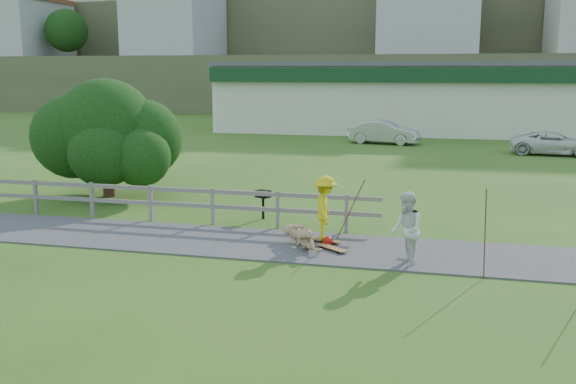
# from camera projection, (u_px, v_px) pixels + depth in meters

# --- Properties ---
(ground) EXTENTS (260.00, 260.00, 0.00)m
(ground) POSITION_uv_depth(u_px,v_px,m) (243.00, 260.00, 15.49)
(ground) COLOR #2F5819
(ground) RESTS_ON ground
(path) EXTENTS (34.00, 3.00, 0.04)m
(path) POSITION_uv_depth(u_px,v_px,m) (261.00, 244.00, 16.91)
(path) COLOR #3C3C3E
(path) RESTS_ON ground
(fence) EXTENTS (15.05, 0.10, 1.10)m
(fence) POSITION_uv_depth(u_px,v_px,m) (132.00, 196.00, 19.59)
(fence) COLOR slate
(fence) RESTS_ON ground
(strip_mall) EXTENTS (32.50, 10.75, 5.10)m
(strip_mall) POSITION_uv_depth(u_px,v_px,m) (440.00, 97.00, 47.36)
(strip_mall) COLOR silver
(strip_mall) RESTS_ON ground
(hillside) EXTENTS (220.00, 67.00, 47.50)m
(hillside) POSITION_uv_depth(u_px,v_px,m) (422.00, 5.00, 99.83)
(hillside) COLOR #4C5733
(hillside) RESTS_ON ground
(skater_rider) EXTENTS (0.82, 1.20, 1.72)m
(skater_rider) POSITION_uv_depth(u_px,v_px,m) (325.00, 212.00, 16.81)
(skater_rider) COLOR gold
(skater_rider) RESTS_ON ground
(skater_fallen) EXTENTS (1.62, 1.41, 0.64)m
(skater_fallen) POSITION_uv_depth(u_px,v_px,m) (302.00, 237.00, 16.46)
(skater_fallen) COLOR tan
(skater_fallen) RESTS_ON ground
(spectator_a) EXTENTS (0.90, 1.02, 1.76)m
(spectator_a) POSITION_uv_depth(u_px,v_px,m) (406.00, 229.00, 14.90)
(spectator_a) COLOR silver
(spectator_a) RESTS_ON ground
(car_silver) EXTENTS (4.55, 2.23, 1.44)m
(car_silver) POSITION_uv_depth(u_px,v_px,m) (384.00, 132.00, 39.84)
(car_silver) COLOR #BABDC2
(car_silver) RESTS_ON ground
(car_white) EXTENTS (4.70, 2.52, 1.25)m
(car_white) POSITION_uv_depth(u_px,v_px,m) (554.00, 143.00, 34.61)
(car_white) COLOR silver
(car_white) RESTS_ON ground
(tree) EXTENTS (5.77, 5.77, 3.37)m
(tree) POSITION_uv_depth(u_px,v_px,m) (107.00, 150.00, 23.04)
(tree) COLOR black
(tree) RESTS_ON ground
(bbq) EXTENTS (0.50, 0.45, 0.90)m
(bbq) POSITION_uv_depth(u_px,v_px,m) (263.00, 205.00, 19.72)
(bbq) COLOR black
(bbq) RESTS_ON ground
(longboard_rider) EXTENTS (0.91, 0.47, 0.10)m
(longboard_rider) POSITION_uv_depth(u_px,v_px,m) (325.00, 242.00, 16.96)
(longboard_rider) COLOR brown
(longboard_rider) RESTS_ON ground
(longboard_fallen) EXTENTS (0.89, 0.75, 0.10)m
(longboard_fallen) POSITION_uv_depth(u_px,v_px,m) (332.00, 250.00, 16.23)
(longboard_fallen) COLOR brown
(longboard_fallen) RESTS_ON ground
(helmet) EXTENTS (0.27, 0.27, 0.27)m
(helmet) POSITION_uv_depth(u_px,v_px,m) (328.00, 241.00, 16.69)
(helmet) COLOR #BB130B
(helmet) RESTS_ON ground
(pole_rider) EXTENTS (0.03, 0.03, 1.85)m
(pole_rider) POSITION_uv_depth(u_px,v_px,m) (350.00, 208.00, 17.04)
(pole_rider) COLOR brown
(pole_rider) RESTS_ON ground
(pole_spec_left) EXTENTS (0.03, 0.03, 2.01)m
(pole_spec_left) POSITION_uv_depth(u_px,v_px,m) (485.00, 234.00, 13.98)
(pole_spec_left) COLOR brown
(pole_spec_left) RESTS_ON ground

